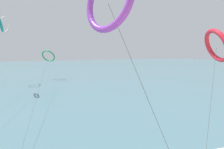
{
  "coord_description": "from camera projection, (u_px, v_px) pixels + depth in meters",
  "views": [
    {
      "loc": [
        -8.37,
        -0.42,
        9.62
      ],
      "look_at": [
        0.0,
        20.37,
        6.52
      ],
      "focal_mm": 25.16,
      "sensor_mm": 36.0,
      "label": 1
    }
  ],
  "objects": [
    {
      "name": "kite_teal",
      "position": [
        0.0,
        22.0,
        34.56
      ],
      "size": [
        1.71,
        36.63,
        18.54
      ],
      "rotation": [
        0.0,
        0.0,
        1.7
      ],
      "color": "teal",
      "rests_on": "ground"
    },
    {
      "name": "kite_ivory",
      "position": [
        4.0,
        25.0,
        44.98
      ],
      "size": [
        2.35,
        45.79,
        19.97
      ],
      "rotation": [
        0.0,
        0.0,
        4.41
      ],
      "color": "silver",
      "rests_on": "ground"
    },
    {
      "name": "sea_water",
      "position": [
        63.0,
        68.0,
        101.63
      ],
      "size": [
        400.0,
        200.0,
        0.08
      ],
      "primitive_type": "cube",
      "color": "#476B75",
      "rests_on": "ground"
    },
    {
      "name": "kite_emerald",
      "position": [
        48.0,
        56.0,
        55.88
      ],
      "size": [
        5.74,
        56.17,
        10.64
      ],
      "rotation": [
        0.0,
        0.0,
        2.63
      ],
      "color": "#199351",
      "rests_on": "ground"
    },
    {
      "name": "kite_violet",
      "position": [
        108.0,
        0.0,
        9.43
      ],
      "size": [
        5.3,
        6.0,
        14.74
      ],
      "rotation": [
        0.0,
        0.0,
        5.14
      ],
      "color": "purple",
      "rests_on": "ground"
    },
    {
      "name": "kite_crimson",
      "position": [
        217.0,
        46.0,
        15.07
      ],
      "size": [
        9.1,
        7.07,
        11.98
      ],
      "rotation": [
        0.0,
        0.0,
        1.12
      ],
      "color": "red",
      "rests_on": "ground"
    }
  ]
}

